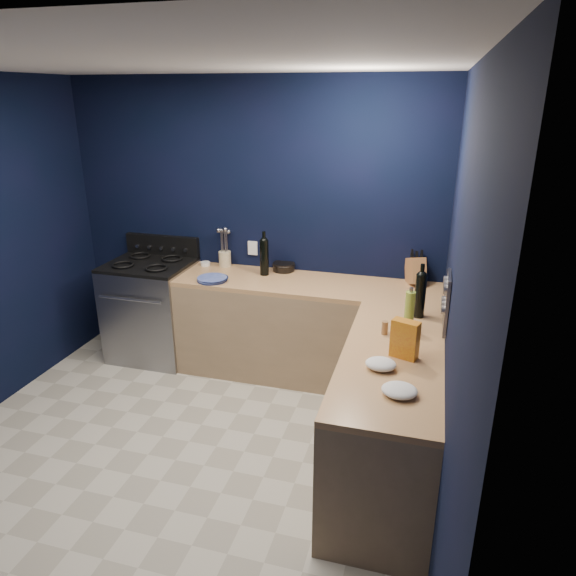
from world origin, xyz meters
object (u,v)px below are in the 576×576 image
(gas_range, at_px, (153,311))
(knife_block, at_px, (415,271))
(utensil_crock, at_px, (225,259))
(crouton_bag, at_px, (405,339))
(plate_stack, at_px, (212,279))

(gas_range, bearing_deg, knife_block, 5.95)
(utensil_crock, height_order, crouton_bag, crouton_bag)
(knife_block, bearing_deg, utensil_crock, 158.48)
(knife_block, distance_m, crouton_bag, 1.41)
(plate_stack, distance_m, crouton_bag, 1.98)
(plate_stack, relative_size, crouton_bag, 1.06)
(plate_stack, relative_size, knife_block, 1.16)
(plate_stack, height_order, utensil_crock, utensil_crock)
(gas_range, height_order, knife_block, knife_block)
(gas_range, distance_m, plate_stack, 0.87)
(plate_stack, bearing_deg, gas_range, 166.99)
(knife_block, relative_size, crouton_bag, 0.92)
(utensil_crock, distance_m, knife_block, 1.76)
(crouton_bag, bearing_deg, plate_stack, 169.23)
(plate_stack, xyz_separation_m, knife_block, (1.71, 0.42, 0.10))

